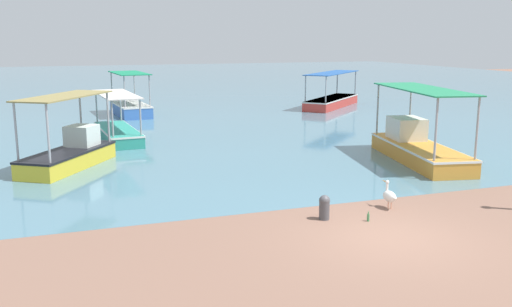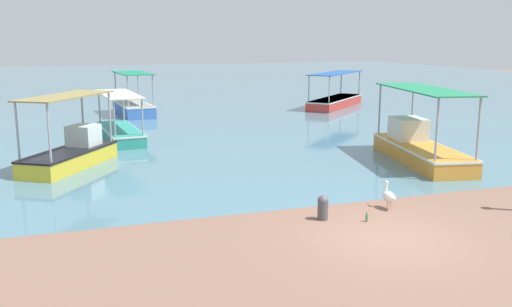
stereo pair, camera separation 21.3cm
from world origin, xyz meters
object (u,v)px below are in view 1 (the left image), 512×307
object	(u,v)px
fishing_boat_near_left	(417,145)
pelican	(390,196)
fishing_boat_far_right	(118,131)
glass_bottle	(368,217)
fishing_boat_near_right	(70,152)
fishing_boat_far_left	(131,107)
mooring_bollard	(324,207)
fishing_boat_outer	(332,100)

from	to	relation	value
fishing_boat_near_left	pelican	bearing A→B (deg)	-131.22
fishing_boat_far_right	glass_bottle	world-z (taller)	fishing_boat_far_right
fishing_boat_near_right	glass_bottle	xyz separation A→B (m)	(7.27, -9.47, -0.49)
fishing_boat_far_right	fishing_boat_near_right	distance (m)	5.81
fishing_boat_near_left	fishing_boat_far_right	bearing A→B (deg)	141.25
fishing_boat_far_left	mooring_bollard	distance (m)	23.23
fishing_boat_far_left	mooring_bollard	bearing A→B (deg)	-84.70
fishing_boat_far_left	pelican	bearing A→B (deg)	-79.21
fishing_boat_outer	glass_bottle	bearing A→B (deg)	-114.79
fishing_boat_near_right	glass_bottle	bearing A→B (deg)	-52.48
mooring_bollard	fishing_boat_outer	bearing A→B (deg)	62.61
fishing_boat_far_right	fishing_boat_far_left	size ratio (longest dim) A/B	1.10
fishing_boat_far_right	fishing_boat_far_left	world-z (taller)	fishing_boat_far_left
fishing_boat_near_right	mooring_bollard	distance (m)	10.89
fishing_boat_near_left	mooring_bollard	xyz separation A→B (m)	(-6.87, -5.60, -0.27)
pelican	glass_bottle	world-z (taller)	pelican
glass_bottle	fishing_boat_outer	bearing A→B (deg)	65.21
fishing_boat_near_right	mooring_bollard	world-z (taller)	fishing_boat_near_right
pelican	fishing_boat_far_left	bearing A→B (deg)	100.79
mooring_bollard	glass_bottle	xyz separation A→B (m)	(1.04, -0.54, -0.25)
fishing_boat_near_right	fishing_boat_far_left	xyz separation A→B (m)	(4.08, 14.21, -0.06)
mooring_bollard	glass_bottle	bearing A→B (deg)	-27.47
fishing_boat_near_left	fishing_boat_outer	size ratio (longest dim) A/B	1.03
fishing_boat_far_right	fishing_boat_outer	xyz separation A→B (m)	(15.72, 8.56, 0.03)
fishing_boat_outer	fishing_boat_near_left	bearing A→B (deg)	-106.06
fishing_boat_far_right	glass_bottle	bearing A→B (deg)	-71.54
fishing_boat_outer	fishing_boat_far_left	xyz separation A→B (m)	(-13.96, 0.33, 0.05)
pelican	fishing_boat_near_left	bearing A→B (deg)	48.78
fishing_boat_far_left	mooring_bollard	world-z (taller)	fishing_boat_far_left
fishing_boat_far_right	glass_bottle	distance (m)	15.59
fishing_boat_far_right	pelican	distance (m)	15.23
mooring_bollard	fishing_boat_far_right	bearing A→B (deg)	105.31
fishing_boat_near_left	glass_bottle	world-z (taller)	fishing_boat_near_left
fishing_boat_near_left	pelican	xyz separation A→B (m)	(-4.66, -5.32, -0.25)
pelican	mooring_bollard	bearing A→B (deg)	-172.62
fishing_boat_near_left	fishing_boat_outer	distance (m)	17.90
fishing_boat_near_right	fishing_boat_far_left	size ratio (longest dim) A/B	0.95
fishing_boat_near_left	glass_bottle	size ratio (longest dim) A/B	23.94
fishing_boat_far_right	fishing_boat_near_left	bearing A→B (deg)	-38.75
fishing_boat_far_left	fishing_boat_outer	bearing A→B (deg)	-1.34
fishing_boat_near_left	fishing_boat_far_left	world-z (taller)	fishing_boat_near_left
pelican	mooring_bollard	size ratio (longest dim) A/B	1.19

